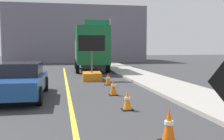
# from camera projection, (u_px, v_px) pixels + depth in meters

# --- Properties ---
(lane_center_stripe) EXTENTS (0.14, 36.00, 0.01)m
(lane_center_stripe) POSITION_uv_depth(u_px,v_px,m) (73.00, 120.00, 7.24)
(lane_center_stripe) COLOR yellow
(lane_center_stripe) RESTS_ON ground
(arrow_board_trailer) EXTENTS (1.60, 1.87, 2.70)m
(arrow_board_trailer) POSITION_uv_depth(u_px,v_px,m) (92.00, 72.00, 16.05)
(arrow_board_trailer) COLOR orange
(arrow_board_trailer) RESTS_ON ground
(box_truck) EXTENTS (2.80, 7.09, 3.55)m
(box_truck) POSITION_uv_depth(u_px,v_px,m) (91.00, 48.00, 21.88)
(box_truck) COLOR black
(box_truck) RESTS_ON ground
(pickup_car) EXTENTS (2.18, 4.59, 1.38)m
(pickup_car) POSITION_uv_depth(u_px,v_px,m) (18.00, 80.00, 10.41)
(pickup_car) COLOR navy
(pickup_car) RESTS_ON ground
(highway_guide_sign) EXTENTS (2.79, 0.27, 5.00)m
(highway_guide_sign) POSITION_uv_depth(u_px,v_px,m) (103.00, 33.00, 27.81)
(highway_guide_sign) COLOR gray
(highway_guide_sign) RESTS_ON ground
(far_building_block) EXTENTS (18.02, 9.32, 7.30)m
(far_building_block) POSITION_uv_depth(u_px,v_px,m) (75.00, 35.00, 37.50)
(far_building_block) COLOR slate
(far_building_block) RESTS_ON ground
(traffic_cone_near_sign) EXTENTS (0.36, 0.36, 0.75)m
(traffic_cone_near_sign) POSITION_uv_depth(u_px,v_px,m) (169.00, 125.00, 5.55)
(traffic_cone_near_sign) COLOR black
(traffic_cone_near_sign) RESTS_ON ground
(traffic_cone_mid_lane) EXTENTS (0.36, 0.36, 0.66)m
(traffic_cone_mid_lane) POSITION_uv_depth(u_px,v_px,m) (127.00, 100.00, 8.41)
(traffic_cone_mid_lane) COLOR black
(traffic_cone_mid_lane) RESTS_ON ground
(traffic_cone_far_lane) EXTENTS (0.36, 0.36, 0.73)m
(traffic_cone_far_lane) POSITION_uv_depth(u_px,v_px,m) (113.00, 87.00, 10.99)
(traffic_cone_far_lane) COLOR black
(traffic_cone_far_lane) RESTS_ON ground
(traffic_cone_curbside) EXTENTS (0.36, 0.36, 0.65)m
(traffic_cone_curbside) POSITION_uv_depth(u_px,v_px,m) (108.00, 79.00, 13.94)
(traffic_cone_curbside) COLOR black
(traffic_cone_curbside) RESTS_ON ground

